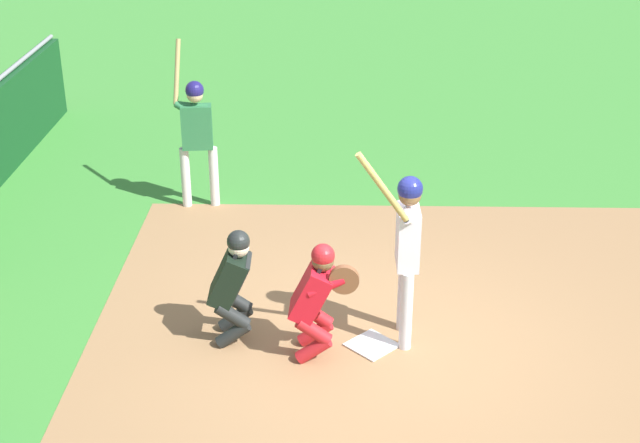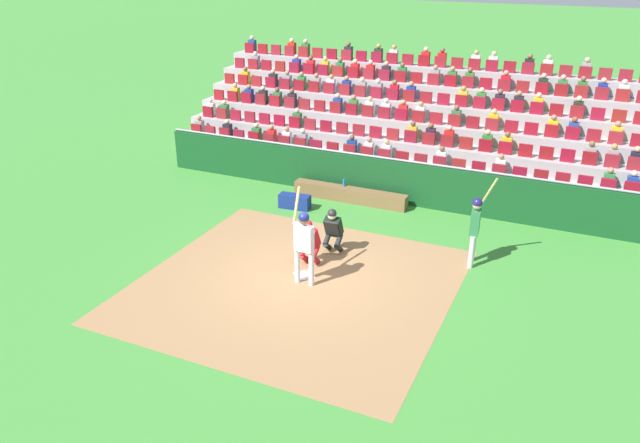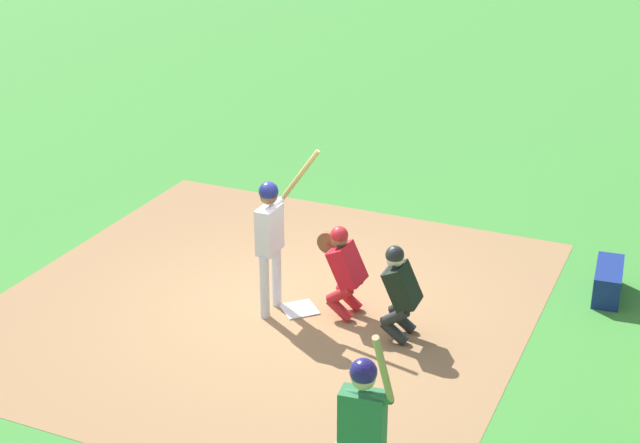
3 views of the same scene
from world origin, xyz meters
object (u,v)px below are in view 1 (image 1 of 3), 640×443
home_plate_marker (372,345)px  on_deck_batter (196,129)px  batter_at_plate (407,241)px  home_plate_umpire (233,281)px  catcher_crouching (317,294)px

home_plate_marker → on_deck_batter: 4.42m
batter_at_plate → home_plate_umpire: batter_at_plate is taller
home_plate_marker → home_plate_umpire: 1.61m
on_deck_batter → batter_at_plate: bearing=37.7°
catcher_crouching → on_deck_batter: size_ratio=0.56×
home_plate_marker → batter_at_plate: bearing=115.2°
catcher_crouching → on_deck_batter: 4.16m
batter_at_plate → home_plate_marker: bearing=-64.8°
on_deck_batter → home_plate_umpire: bearing=14.1°
home_plate_marker → batter_at_plate: (-0.16, 0.33, 1.15)m
catcher_crouching → home_plate_marker: bearing=105.2°
home_plate_marker → on_deck_batter: on_deck_batter is taller
home_plate_marker → catcher_crouching: 0.92m
home_plate_marker → on_deck_batter: size_ratio=0.19×
home_plate_marker → catcher_crouching: bearing=-74.8°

